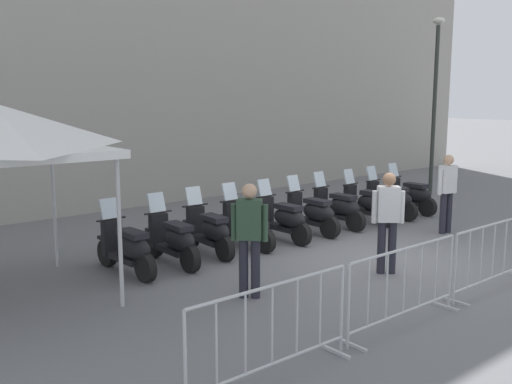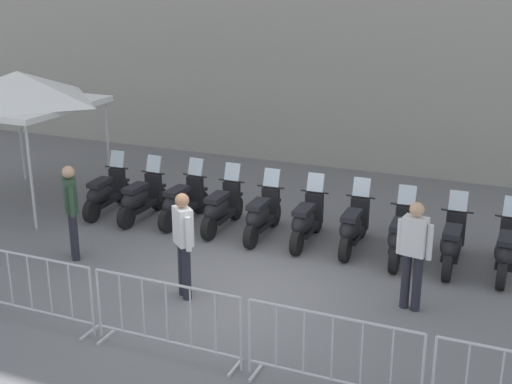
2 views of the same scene
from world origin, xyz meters
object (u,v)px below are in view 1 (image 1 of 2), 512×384
at_px(motorcycle_0, 128,249).
at_px(street_lamp, 435,88).
at_px(motorcycle_2, 209,231).
at_px(barrier_segment_0, 272,333).
at_px(motorcycle_3, 247,225).
at_px(motorcycle_1, 173,240).
at_px(motorcycle_8, 390,200).
at_px(officer_mid_plaza, 249,234).
at_px(barrier_segment_2, 493,256).
at_px(barrier_segment_1, 404,287).
at_px(motorcycle_5, 312,214).
at_px(motorcycle_7, 367,204).
at_px(motorcycle_9, 410,196).
at_px(officer_by_barriers, 388,217).
at_px(motorcycle_6, 337,208).
at_px(officer_near_row_end, 447,189).
at_px(motorcycle_4, 283,219).

distance_m(motorcycle_0, street_lamp, 11.36).
xyz_separation_m(motorcycle_2, barrier_segment_0, (-2.28, -4.49, 0.07)).
distance_m(motorcycle_3, barrier_segment_0, 5.48).
height_order(motorcycle_1, motorcycle_8, same).
distance_m(street_lamp, officer_mid_plaza, 10.91).
distance_m(motorcycle_3, barrier_segment_2, 4.61).
bearing_deg(motorcycle_0, barrier_segment_0, -96.75).
relative_size(motorcycle_3, barrier_segment_0, 0.78).
distance_m(motorcycle_1, barrier_segment_0, 4.55).
relative_size(motorcycle_3, barrier_segment_1, 0.78).
bearing_deg(barrier_segment_1, motorcycle_1, 101.79).
distance_m(motorcycle_3, street_lamp, 8.80).
bearing_deg(motorcycle_5, barrier_segment_2, -94.93).
xyz_separation_m(motorcycle_5, motorcycle_7, (1.79, -0.05, 0.00)).
xyz_separation_m(motorcycle_0, street_lamp, (10.91, 1.54, 2.75)).
bearing_deg(officer_mid_plaza, motorcycle_9, 18.28).
relative_size(motorcycle_2, motorcycle_7, 1.00).
relative_size(officer_mid_plaza, officer_by_barriers, 1.00).
xyz_separation_m(motorcycle_8, barrier_segment_2, (-3.06, -4.39, 0.07)).
xyz_separation_m(barrier_segment_0, officer_mid_plaza, (1.41, 2.16, 0.45)).
distance_m(motorcycle_7, officer_by_barriers, 3.98).
relative_size(motorcycle_1, barrier_segment_1, 0.78).
relative_size(barrier_segment_0, officer_by_barriers, 1.28).
bearing_deg(street_lamp, motorcycle_7, -162.71).
bearing_deg(officer_by_barriers, motorcycle_6, 56.88).
bearing_deg(officer_by_barriers, barrier_segment_2, -68.28).
xyz_separation_m(officer_near_row_end, officer_by_barriers, (-3.35, -1.04, 0.00)).
bearing_deg(street_lamp, barrier_segment_0, -152.79).
height_order(motorcycle_2, officer_by_barriers, officer_by_barriers).
bearing_deg(motorcycle_2, barrier_segment_1, -89.87).
distance_m(motorcycle_1, motorcycle_5, 3.57).
xyz_separation_m(motorcycle_8, officer_mid_plaza, (-6.24, -2.31, 0.53)).
bearing_deg(officer_by_barriers, motorcycle_0, 142.02).
relative_size(motorcycle_2, motorcycle_9, 1.00).
xyz_separation_m(motorcycle_3, officer_by_barriers, (0.78, -2.83, 0.53)).
relative_size(motorcycle_7, motorcycle_8, 1.00).
bearing_deg(motorcycle_5, motorcycle_3, -179.76).
bearing_deg(officer_mid_plaza, motorcycle_0, 112.37).
relative_size(motorcycle_0, barrier_segment_2, 0.78).
height_order(motorcycle_5, officer_mid_plaza, officer_mid_plaza).
bearing_deg(motorcycle_7, motorcycle_2, 179.13).
height_order(motorcycle_7, motorcycle_8, same).
xyz_separation_m(motorcycle_2, motorcycle_6, (3.58, 0.05, 0.00)).
relative_size(motorcycle_3, motorcycle_4, 1.00).
bearing_deg(officer_by_barriers, motorcycle_2, 120.53).
bearing_deg(motorcycle_0, motorcycle_8, 1.06).
xyz_separation_m(motorcycle_2, motorcycle_7, (4.47, -0.07, 0.00)).
relative_size(motorcycle_0, motorcycle_2, 1.00).
bearing_deg(officer_by_barriers, motorcycle_4, 87.69).
height_order(barrier_segment_2, officer_by_barriers, officer_by_barriers).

